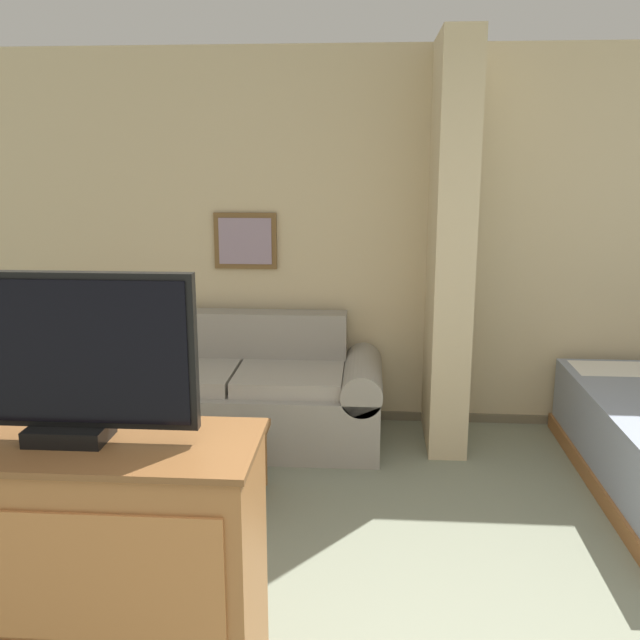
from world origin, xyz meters
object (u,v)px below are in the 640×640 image
object	(u,v)px
couch	(238,395)
tv	(63,359)
coffee_table	(201,442)
table_lamp	(66,318)
tv_dresser	(82,590)

from	to	relation	value
couch	tv	bearing A→B (deg)	-90.75
coffee_table	table_lamp	distance (m)	1.53
couch	coffee_table	world-z (taller)	couch
table_lamp	tv_dresser	size ratio (longest dim) A/B	0.37
couch	tv	distance (m)	2.72
coffee_table	tv	world-z (taller)	tv
tv	table_lamp	bearing A→B (deg)	113.92
couch	table_lamp	distance (m)	1.27
table_lamp	tv_dresser	xyz separation A→B (m)	(1.13, -2.54, -0.30)
coffee_table	couch	bearing A→B (deg)	87.80
couch	coffee_table	distance (m)	0.93
coffee_table	tv_dresser	xyz separation A→B (m)	(0.00, -1.61, 0.16)
couch	tv_dresser	size ratio (longest dim) A/B	1.66
couch	tv	size ratio (longest dim) A/B	2.38
coffee_table	tv_dresser	distance (m)	1.62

